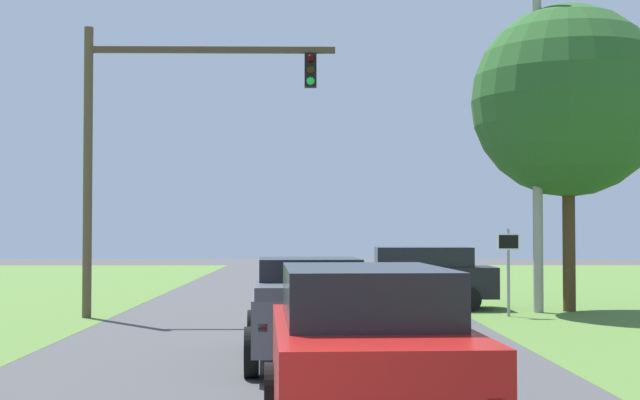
{
  "coord_description": "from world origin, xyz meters",
  "views": [
    {
      "loc": [
        0.43,
        -5.39,
        2.32
      ],
      "look_at": [
        0.77,
        18.37,
        3.08
      ],
      "focal_mm": 52.56,
      "sensor_mm": 36.0,
      "label": 1
    }
  ],
  "objects_px": {
    "oak_tree_right": "(568,101)",
    "crossing_suv_far": "(417,276)",
    "pickup_truck_lead": "(309,309)",
    "utility_pole_right": "(537,128)",
    "traffic_light": "(151,128)",
    "red_suv_near": "(366,353)",
    "keep_moving_sign": "(508,260)"
  },
  "relations": [
    {
      "from": "oak_tree_right",
      "to": "crossing_suv_far",
      "type": "height_order",
      "value": "oak_tree_right"
    },
    {
      "from": "oak_tree_right",
      "to": "crossing_suv_far",
      "type": "relative_size",
      "value": 1.89
    },
    {
      "from": "pickup_truck_lead",
      "to": "crossing_suv_far",
      "type": "distance_m",
      "value": 11.79
    },
    {
      "from": "oak_tree_right",
      "to": "utility_pole_right",
      "type": "relative_size",
      "value": 0.84
    },
    {
      "from": "traffic_light",
      "to": "oak_tree_right",
      "type": "xyz_separation_m",
      "value": [
        11.62,
        1.78,
        0.98
      ]
    },
    {
      "from": "red_suv_near",
      "to": "pickup_truck_lead",
      "type": "relative_size",
      "value": 0.97
    },
    {
      "from": "pickup_truck_lead",
      "to": "utility_pole_right",
      "type": "height_order",
      "value": "utility_pole_right"
    },
    {
      "from": "keep_moving_sign",
      "to": "crossing_suv_far",
      "type": "relative_size",
      "value": 0.51
    },
    {
      "from": "oak_tree_right",
      "to": "pickup_truck_lead",
      "type": "bearing_deg",
      "value": -125.64
    },
    {
      "from": "utility_pole_right",
      "to": "keep_moving_sign",
      "type": "bearing_deg",
      "value": -132.37
    },
    {
      "from": "keep_moving_sign",
      "to": "crossing_suv_far",
      "type": "bearing_deg",
      "value": 130.83
    },
    {
      "from": "red_suv_near",
      "to": "traffic_light",
      "type": "relative_size",
      "value": 0.63
    },
    {
      "from": "red_suv_near",
      "to": "pickup_truck_lead",
      "type": "distance_m",
      "value": 6.29
    },
    {
      "from": "pickup_truck_lead",
      "to": "oak_tree_right",
      "type": "xyz_separation_m",
      "value": [
        7.46,
        10.4,
        5.06
      ]
    },
    {
      "from": "pickup_truck_lead",
      "to": "keep_moving_sign",
      "type": "relative_size",
      "value": 2.14
    },
    {
      "from": "red_suv_near",
      "to": "traffic_light",
      "type": "xyz_separation_m",
      "value": [
        -4.76,
        14.88,
        4.02
      ]
    },
    {
      "from": "pickup_truck_lead",
      "to": "traffic_light",
      "type": "height_order",
      "value": "traffic_light"
    },
    {
      "from": "oak_tree_right",
      "to": "crossing_suv_far",
      "type": "xyz_separation_m",
      "value": [
        -4.24,
        0.95,
        -5.06
      ]
    },
    {
      "from": "keep_moving_sign",
      "to": "oak_tree_right",
      "type": "bearing_deg",
      "value": 36.93
    },
    {
      "from": "red_suv_near",
      "to": "crossing_suv_far",
      "type": "xyz_separation_m",
      "value": [
        2.63,
        17.61,
        -0.06
      ]
    },
    {
      "from": "red_suv_near",
      "to": "oak_tree_right",
      "type": "distance_m",
      "value": 18.7
    },
    {
      "from": "pickup_truck_lead",
      "to": "crossing_suv_far",
      "type": "relative_size",
      "value": 1.08
    },
    {
      "from": "keep_moving_sign",
      "to": "traffic_light",
      "type": "bearing_deg",
      "value": -178.67
    },
    {
      "from": "crossing_suv_far",
      "to": "red_suv_near",
      "type": "bearing_deg",
      "value": -98.49
    },
    {
      "from": "red_suv_near",
      "to": "oak_tree_right",
      "type": "xyz_separation_m",
      "value": [
        6.86,
        16.66,
        5.0
      ]
    },
    {
      "from": "red_suv_near",
      "to": "crossing_suv_far",
      "type": "bearing_deg",
      "value": 81.51
    },
    {
      "from": "oak_tree_right",
      "to": "red_suv_near",
      "type": "bearing_deg",
      "value": -112.39
    },
    {
      "from": "traffic_light",
      "to": "keep_moving_sign",
      "type": "relative_size",
      "value": 3.28
    },
    {
      "from": "pickup_truck_lead",
      "to": "keep_moving_sign",
      "type": "bearing_deg",
      "value": 58.66
    },
    {
      "from": "crossing_suv_far",
      "to": "pickup_truck_lead",
      "type": "bearing_deg",
      "value": -105.85
    },
    {
      "from": "utility_pole_right",
      "to": "oak_tree_right",
      "type": "bearing_deg",
      "value": 19.89
    },
    {
      "from": "crossing_suv_far",
      "to": "keep_moving_sign",
      "type": "bearing_deg",
      "value": -49.17
    }
  ]
}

